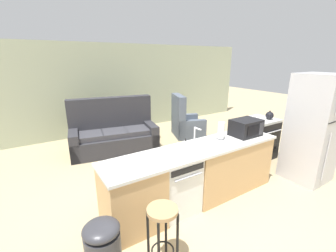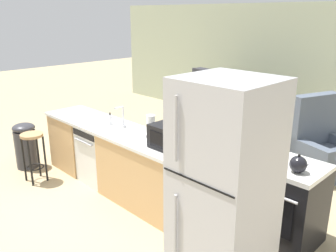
# 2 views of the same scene
# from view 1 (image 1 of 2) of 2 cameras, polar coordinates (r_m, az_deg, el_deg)

# --- Properties ---
(ground_plane) EXTENTS (24.00, 24.00, 0.00)m
(ground_plane) POSITION_cam_1_polar(r_m,az_deg,el_deg) (3.74, 5.11, -18.87)
(ground_plane) COLOR tan
(wall_back) EXTENTS (10.00, 0.06, 2.60)m
(wall_back) POSITION_cam_1_polar(r_m,az_deg,el_deg) (6.99, -14.18, 9.13)
(wall_back) COLOR #A8B293
(wall_back) RESTS_ON ground_plane
(kitchen_counter) EXTENTS (2.94, 0.66, 0.90)m
(kitchen_counter) POSITION_cam_1_polar(r_m,az_deg,el_deg) (3.65, 8.34, -12.20)
(kitchen_counter) COLOR tan
(kitchen_counter) RESTS_ON ground_plane
(dishwasher) EXTENTS (0.58, 0.61, 0.84)m
(dishwasher) POSITION_cam_1_polar(r_m,az_deg,el_deg) (3.38, 1.83, -14.49)
(dishwasher) COLOR white
(dishwasher) RESTS_ON ground_plane
(stove_range) EXTENTS (0.76, 0.68, 0.90)m
(stove_range) POSITION_cam_1_polar(r_m,az_deg,el_deg) (5.44, 21.64, -2.92)
(stove_range) COLOR black
(stove_range) RESTS_ON ground_plane
(refrigerator) EXTENTS (0.72, 0.73, 1.94)m
(refrigerator) POSITION_cam_1_polar(r_m,az_deg,el_deg) (4.77, 32.89, -0.60)
(refrigerator) COLOR #B7B7BC
(refrigerator) RESTS_ON ground_plane
(microwave) EXTENTS (0.50, 0.37, 0.28)m
(microwave) POSITION_cam_1_polar(r_m,az_deg,el_deg) (4.07, 19.16, -0.37)
(microwave) COLOR black
(microwave) RESTS_ON kitchen_counter
(sink_faucet) EXTENTS (0.07, 0.17, 0.30)m
(sink_faucet) POSITION_cam_1_polar(r_m,az_deg,el_deg) (3.40, 6.89, -2.99)
(sink_faucet) COLOR silver
(sink_faucet) RESTS_ON kitchen_counter
(paper_towel_roll) EXTENTS (0.14, 0.14, 0.28)m
(paper_towel_roll) POSITION_cam_1_polar(r_m,az_deg,el_deg) (3.78, 13.34, -1.21)
(paper_towel_roll) COLOR #4C4C51
(paper_towel_roll) RESTS_ON kitchen_counter
(soap_bottle) EXTENTS (0.06, 0.06, 0.18)m
(soap_bottle) POSITION_cam_1_polar(r_m,az_deg,el_deg) (3.26, 4.44, -4.92)
(soap_bottle) COLOR silver
(soap_bottle) RESTS_ON kitchen_counter
(kettle) EXTENTS (0.21, 0.17, 0.19)m
(kettle) POSITION_cam_1_polar(r_m,az_deg,el_deg) (5.36, 24.40, 2.46)
(kettle) COLOR black
(kettle) RESTS_ON stove_range
(bar_stool) EXTENTS (0.32, 0.32, 0.74)m
(bar_stool) POSITION_cam_1_polar(r_m,az_deg,el_deg) (2.52, -1.42, -23.97)
(bar_stool) COLOR tan
(bar_stool) RESTS_ON ground_plane
(couch) EXTENTS (2.13, 1.25, 1.27)m
(couch) POSITION_cam_1_polar(r_m,az_deg,el_deg) (5.66, -13.66, -2.03)
(couch) COLOR #2D2D33
(couch) RESTS_ON ground_plane
(armchair) EXTENTS (1.04, 1.07, 1.20)m
(armchair) POSITION_cam_1_polar(r_m,az_deg,el_deg) (6.52, 4.31, 0.51)
(armchair) COLOR #515B6B
(armchair) RESTS_ON ground_plane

